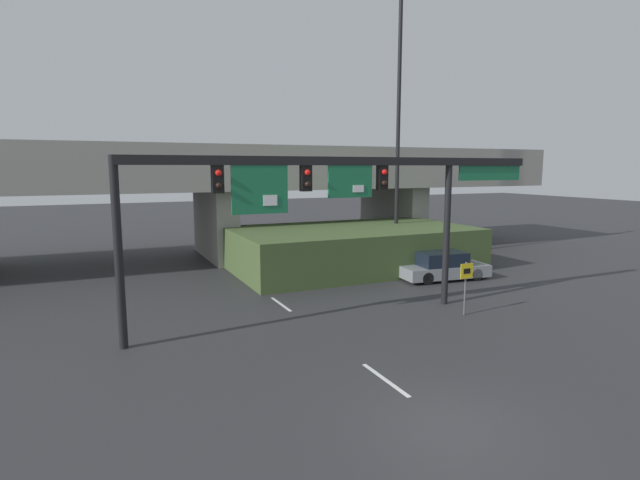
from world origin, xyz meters
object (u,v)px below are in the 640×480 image
object	(u,v)px
signal_gantry	(336,187)
parked_sedan_near_right	(443,267)
highway_light_pole_near	(398,124)
speed_limit_sign	(466,281)

from	to	relation	value
signal_gantry	parked_sedan_near_right	xyz separation A→B (m)	(8.23, 3.86, -4.45)
highway_light_pole_near	parked_sedan_near_right	distance (m)	9.71
signal_gantry	highway_light_pole_near	size ratio (longest dim) A/B	1.05
speed_limit_sign	highway_light_pole_near	xyz separation A→B (m)	(3.97, 11.21, 7.12)
signal_gantry	speed_limit_sign	distance (m)	6.43
signal_gantry	highway_light_pole_near	bearing A→B (deg)	46.80
parked_sedan_near_right	highway_light_pole_near	bearing A→B (deg)	88.83
highway_light_pole_near	speed_limit_sign	bearing A→B (deg)	-109.53
speed_limit_sign	parked_sedan_near_right	distance (m)	6.49
signal_gantry	parked_sedan_near_right	bearing A→B (deg)	25.12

